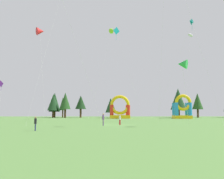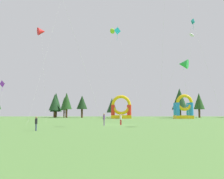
# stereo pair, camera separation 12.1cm
# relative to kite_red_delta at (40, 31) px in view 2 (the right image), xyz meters

# --- Properties ---
(ground_plane) EXTENTS (120.00, 120.00, 0.00)m
(ground_plane) POSITION_rel_kite_red_delta_xyz_m (15.38, -13.43, -19.22)
(ground_plane) COLOR #5B8C42
(kite_red_delta) EXTENTS (3.89, 5.80, 20.18)m
(kite_red_delta) POSITION_rel_kite_red_delta_xyz_m (0.00, 0.00, 0.00)
(kite_red_delta) COLOR red
(kite_red_delta) RESTS_ON ground_plane
(kite_teal_diamond) EXTENTS (9.10, 2.17, 22.50)m
(kite_teal_diamond) POSITION_rel_kite_red_delta_xyz_m (33.28, 1.70, 2.51)
(kite_teal_diamond) COLOR #0C7F7A
(kite_teal_diamond) RESTS_ON ground_plane
(kite_white_parafoil) EXTENTS (5.98, 8.94, 24.84)m
(kite_white_parafoil) POSITION_rel_kite_red_delta_xyz_m (38.64, 18.88, 5.14)
(kite_white_parafoil) COLOR white
(kite_white_parafoil) RESTS_ON ground_plane
(kite_purple_diamond) EXTENTS (1.17, 2.41, 7.98)m
(kite_purple_diamond) POSITION_rel_kite_red_delta_xyz_m (-6.52, -3.11, -11.79)
(kite_purple_diamond) COLOR purple
(kite_purple_diamond) RESTS_ON ground_plane
(kite_green_delta) EXTENTS (2.53, 3.76, 9.57)m
(kite_green_delta) POSITION_rel_kite_red_delta_xyz_m (25.35, -17.18, -10.42)
(kite_green_delta) COLOR green
(kite_green_delta) RESTS_ON ground_plane
(kite_cyan_diamond) EXTENTS (6.23, 2.16, 19.74)m
(kite_cyan_diamond) POSITION_rel_kite_red_delta_xyz_m (16.31, -0.34, -0.20)
(kite_cyan_diamond) COLOR #19B7CC
(kite_cyan_diamond) RESTS_ON ground_plane
(kite_lime_delta) EXTENTS (7.01, 4.51, 24.57)m
(kite_lime_delta) POSITION_rel_kite_red_delta_xyz_m (15.62, 13.06, 4.57)
(kite_lime_delta) COLOR #8CD826
(kite_lime_delta) RESTS_ON ground_plane
(person_near_camera) EXTENTS (0.29, 0.29, 1.54)m
(person_near_camera) POSITION_rel_kite_red_delta_xyz_m (6.93, -24.78, -18.30)
(person_near_camera) COLOR navy
(person_near_camera) RESTS_ON ground_plane
(person_midfield) EXTENTS (0.37, 0.37, 1.78)m
(person_midfield) POSITION_rel_kite_red_delta_xyz_m (14.01, -14.90, -18.16)
(person_midfield) COLOR #724C8C
(person_midfield) RESTS_ON ground_plane
(person_left_edge) EXTENTS (0.39, 0.39, 1.65)m
(person_left_edge) POSITION_rel_kite_red_delta_xyz_m (16.54, -13.72, -18.24)
(person_left_edge) COLOR #B21E26
(person_left_edge) RESTS_ON ground_plane
(inflatable_red_slide) EXTENTS (5.79, 3.82, 6.66)m
(inflatable_red_slide) POSITION_rel_kite_red_delta_xyz_m (17.82, 19.55, -16.83)
(inflatable_red_slide) COLOR yellow
(inflatable_red_slide) RESTS_ON ground_plane
(inflatable_blue_arch) EXTENTS (4.86, 3.89, 6.81)m
(inflatable_blue_arch) POSITION_rel_kite_red_delta_xyz_m (35.45, 17.97, -16.60)
(inflatable_blue_arch) COLOR yellow
(inflatable_blue_arch) RESTS_ON ground_plane
(tree_row_2) EXTENTS (3.86, 3.86, 7.83)m
(tree_row_2) POSITION_rel_kite_red_delta_xyz_m (-3.96, 30.68, -14.19)
(tree_row_2) COLOR #4C331E
(tree_row_2) RESTS_ON ground_plane
(tree_row_3) EXTENTS (3.93, 3.93, 8.37)m
(tree_row_3) POSITION_rel_kite_red_delta_xyz_m (-3.82, 31.98, -14.12)
(tree_row_3) COLOR #4C331E
(tree_row_3) RESTS_ON ground_plane
(tree_row_4) EXTENTS (2.44, 2.44, 6.70)m
(tree_row_4) POSITION_rel_kite_red_delta_xyz_m (-0.71, 30.25, -14.73)
(tree_row_4) COLOR #4C331E
(tree_row_4) RESTS_ON ground_plane
(tree_row_5) EXTENTS (3.41, 3.41, 8.02)m
(tree_row_5) POSITION_rel_kite_red_delta_xyz_m (0.72, 26.75, -13.92)
(tree_row_5) COLOR #4C331E
(tree_row_5) RESTS_ON ground_plane
(tree_row_6) EXTENTS (3.47, 3.47, 7.16)m
(tree_row_6) POSITION_rel_kite_red_delta_xyz_m (5.53, 27.72, -14.33)
(tree_row_6) COLOR #4C331E
(tree_row_6) RESTS_ON ground_plane
(tree_row_7) EXTENTS (3.67, 3.67, 6.55)m
(tree_row_7) POSITION_rel_kite_red_delta_xyz_m (15.21, 31.88, -15.17)
(tree_row_7) COLOR #4C331E
(tree_row_7) RESTS_ON ground_plane
(tree_row_8) EXTENTS (5.24, 5.24, 9.82)m
(tree_row_8) POSITION_rel_kite_red_delta_xyz_m (38.18, 31.98, -13.06)
(tree_row_8) COLOR #4C331E
(tree_row_8) RESTS_ON ground_plane
(tree_row_9) EXTENTS (3.44, 3.44, 7.89)m
(tree_row_9) POSITION_rel_kite_red_delta_xyz_m (43.16, 27.40, -13.99)
(tree_row_9) COLOR #4C331E
(tree_row_9) RESTS_ON ground_plane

